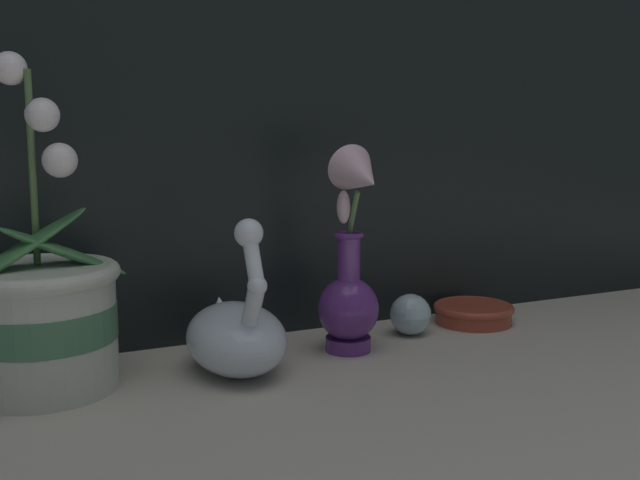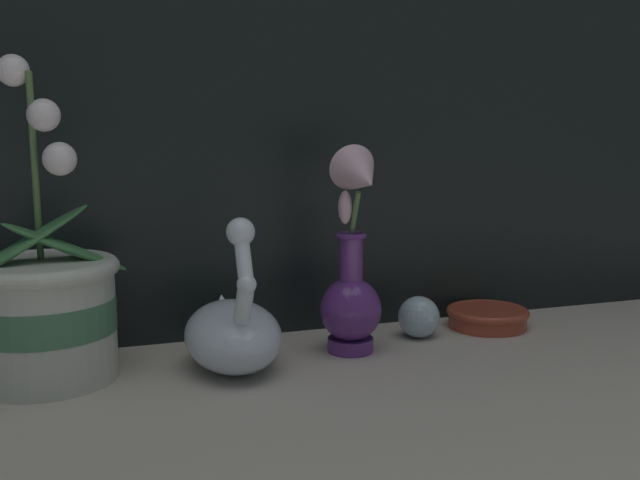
# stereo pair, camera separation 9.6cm
# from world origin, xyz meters

# --- Properties ---
(ground_plane) EXTENTS (2.80, 2.80, 0.00)m
(ground_plane) POSITION_xyz_m (0.00, 0.00, 0.00)
(ground_plane) COLOR #BCB2A3
(orchid_potted_plant) EXTENTS (0.23, 0.18, 0.39)m
(orchid_potted_plant) POSITION_xyz_m (-0.31, 0.16, 0.09)
(orchid_potted_plant) COLOR beige
(orchid_potted_plant) RESTS_ON ground_plane
(swan_figurine) EXTENTS (0.12, 0.19, 0.20)m
(swan_figurine) POSITION_xyz_m (-0.09, 0.12, 0.05)
(swan_figurine) COLOR silver
(swan_figurine) RESTS_ON ground_plane
(blue_vase) EXTENTS (0.08, 0.12, 0.28)m
(blue_vase) POSITION_xyz_m (0.07, 0.14, 0.11)
(blue_vase) COLOR #602D7F
(blue_vase) RESTS_ON ground_plane
(glass_sphere) EXTENTS (0.06, 0.06, 0.06)m
(glass_sphere) POSITION_xyz_m (0.19, 0.18, 0.03)
(glass_sphere) COLOR silver
(glass_sphere) RESTS_ON ground_plane
(amber_dish) EXTENTS (0.12, 0.12, 0.03)m
(amber_dish) POSITION_xyz_m (0.32, 0.19, 0.02)
(amber_dish) COLOR #A8422D
(amber_dish) RESTS_ON ground_plane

